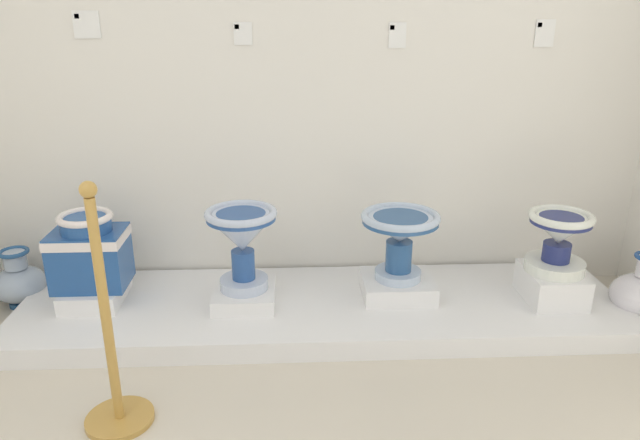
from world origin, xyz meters
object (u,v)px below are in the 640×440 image
(info_placard_fourth, at_px, (545,33))
(antique_toilet_rightmost, at_px, (559,235))
(plinth_block_rightmost, at_px, (552,285))
(decorative_vase_corner, at_px, (19,282))
(plinth_block_central_ornate, at_px, (96,293))
(antique_toilet_slender_white, at_px, (242,234))
(plinth_block_broad_patterned, at_px, (397,286))
(info_placard_third, at_px, (397,35))
(stanchion_post_near_left, at_px, (112,362))
(antique_toilet_broad_patterned, at_px, (400,231))
(plinth_block_slender_white, at_px, (245,295))
(info_placard_second, at_px, (243,33))
(info_placard_first, at_px, (86,24))
(antique_toilet_central_ornate, at_px, (89,249))

(info_placard_fourth, bearing_deg, antique_toilet_rightmost, -90.06)
(plinth_block_rightmost, xyz_separation_m, decorative_vase_corner, (-2.96, 0.28, -0.05))
(plinth_block_central_ornate, relative_size, antique_toilet_slender_white, 0.83)
(plinth_block_broad_patterned, height_order, info_placard_third, info_placard_third)
(info_placard_fourth, xyz_separation_m, stanchion_post_near_left, (-2.13, -1.28, -1.20))
(plinth_block_central_ornate, xyz_separation_m, antique_toilet_slender_white, (0.81, -0.05, 0.34))
(antique_toilet_broad_patterned, height_order, antique_toilet_rightmost, antique_toilet_rightmost)
(info_placard_third, bearing_deg, antique_toilet_broad_patterned, -91.69)
(antique_toilet_rightmost, bearing_deg, stanchion_post_near_left, -159.91)
(decorative_vase_corner, bearing_deg, plinth_block_slender_white, -10.30)
(antique_toilet_slender_white, height_order, stanchion_post_near_left, stanchion_post_near_left)
(info_placard_second, bearing_deg, info_placard_third, 0.00)
(antique_toilet_broad_patterned, xyz_separation_m, info_placard_fourth, (0.83, 0.41, 1.00))
(antique_toilet_rightmost, height_order, info_placard_first, info_placard_first)
(plinth_block_slender_white, relative_size, plinth_block_rightmost, 1.03)
(info_placard_first, bearing_deg, plinth_block_central_ornate, -90.53)
(antique_toilet_broad_patterned, relative_size, info_placard_first, 3.01)
(plinth_block_rightmost, relative_size, antique_toilet_rightmost, 1.06)
(antique_toilet_central_ornate, height_order, stanchion_post_near_left, stanchion_post_near_left)
(antique_toilet_slender_white, xyz_separation_m, antique_toilet_broad_patterned, (0.84, 0.05, -0.01))
(plinth_block_central_ornate, bearing_deg, plinth_block_slender_white, -3.80)
(decorative_vase_corner, xyz_separation_m, stanchion_post_near_left, (0.84, -1.06, 0.14))
(antique_toilet_rightmost, xyz_separation_m, info_placard_second, (-1.65, 0.50, 1.00))
(antique_toilet_rightmost, bearing_deg, antique_toilet_broad_patterned, 173.66)
(antique_toilet_central_ornate, height_order, plinth_block_broad_patterned, antique_toilet_central_ornate)
(info_placard_first, height_order, stanchion_post_near_left, info_placard_first)
(plinth_block_rightmost, relative_size, stanchion_post_near_left, 0.34)
(plinth_block_rightmost, distance_m, info_placard_third, 1.60)
(antique_toilet_broad_patterned, distance_m, info_placard_third, 1.07)
(antique_toilet_slender_white, xyz_separation_m, antique_toilet_rightmost, (1.67, -0.05, -0.02))
(plinth_block_rightmost, xyz_separation_m, stanchion_post_near_left, (-2.13, -0.78, 0.09))
(antique_toilet_broad_patterned, height_order, info_placard_third, info_placard_third)
(info_placard_fourth, bearing_deg, info_placard_second, -180.00)
(plinth_block_slender_white, xyz_separation_m, info_placard_first, (-0.81, 0.45, 1.38))
(decorative_vase_corner, bearing_deg, antique_toilet_central_ornate, -20.51)
(antique_toilet_central_ornate, bearing_deg, info_placard_third, 13.48)
(plinth_block_central_ornate, distance_m, antique_toilet_slender_white, 0.88)
(plinth_block_slender_white, relative_size, info_placard_third, 2.70)
(plinth_block_central_ornate, height_order, antique_toilet_slender_white, antique_toilet_slender_white)
(antique_toilet_central_ornate, distance_m, antique_toilet_rightmost, 2.48)
(info_placard_third, relative_size, stanchion_post_near_left, 0.13)
(antique_toilet_central_ornate, bearing_deg, antique_toilet_rightmost, -2.32)
(plinth_block_broad_patterned, bearing_deg, plinth_block_slender_white, -176.89)
(plinth_block_slender_white, distance_m, antique_toilet_rightmost, 1.70)
(antique_toilet_slender_white, xyz_separation_m, info_placard_first, (-0.81, 0.45, 1.03))
(plinth_block_central_ornate, xyz_separation_m, info_placard_third, (1.66, 0.40, 1.32))
(plinth_block_central_ornate, bearing_deg, info_placard_fourth, 9.13)
(info_placard_second, bearing_deg, info_placard_first, 180.00)
(plinth_block_central_ornate, xyz_separation_m, antique_toilet_central_ornate, (0.00, 0.00, 0.25))
(decorative_vase_corner, bearing_deg, info_placard_fourth, 4.18)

